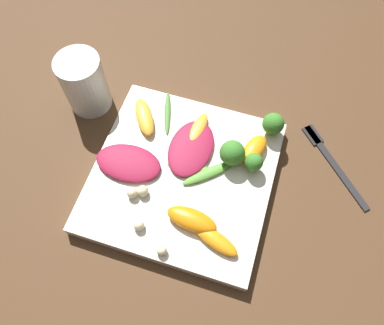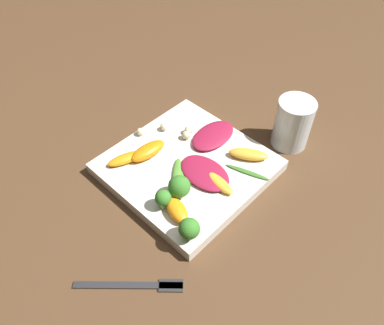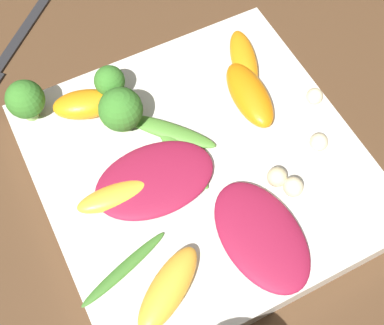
% 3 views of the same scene
% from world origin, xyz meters
% --- Properties ---
extents(ground_plane, '(2.40, 2.40, 0.00)m').
position_xyz_m(ground_plane, '(0.00, 0.00, 0.00)').
color(ground_plane, '#4C331E').
extents(plate, '(0.28, 0.28, 0.02)m').
position_xyz_m(plate, '(0.00, 0.00, 0.01)').
color(plate, silver).
rests_on(plate, ground_plane).
extents(drinking_glass, '(0.08, 0.08, 0.11)m').
position_xyz_m(drinking_glass, '(0.21, -0.10, 0.05)').
color(drinking_glass, silver).
rests_on(drinking_glass, ground_plane).
extents(fork, '(0.13, 0.14, 0.01)m').
position_xyz_m(fork, '(-0.22, -0.11, 0.00)').
color(fork, '#262628').
rests_on(fork, ground_plane).
extents(radicchio_leaf_0, '(0.11, 0.07, 0.01)m').
position_xyz_m(radicchio_leaf_0, '(0.09, 0.01, 0.03)').
color(radicchio_leaf_0, maroon).
rests_on(radicchio_leaf_0, plate).
extents(radicchio_leaf_1, '(0.07, 0.11, 0.01)m').
position_xyz_m(radicchio_leaf_1, '(-0.00, -0.05, 0.03)').
color(radicchio_leaf_1, maroon).
rests_on(radicchio_leaf_1, plate).
extents(orange_segment_0, '(0.05, 0.07, 0.02)m').
position_xyz_m(orange_segment_0, '(-0.10, -0.07, 0.04)').
color(orange_segment_0, orange).
rests_on(orange_segment_0, plate).
extents(orange_segment_1, '(0.08, 0.04, 0.02)m').
position_xyz_m(orange_segment_1, '(-0.04, 0.07, 0.04)').
color(orange_segment_1, orange).
rests_on(orange_segment_1, plate).
extents(orange_segment_2, '(0.07, 0.08, 0.02)m').
position_xyz_m(orange_segment_2, '(0.09, -0.08, 0.03)').
color(orange_segment_2, '#FCAD33').
rests_on(orange_segment_2, plate).
extents(orange_segment_3, '(0.08, 0.05, 0.02)m').
position_xyz_m(orange_segment_3, '(-0.08, 0.09, 0.03)').
color(orange_segment_3, orange).
rests_on(orange_segment_3, plate).
extents(orange_segment_4, '(0.03, 0.08, 0.01)m').
position_xyz_m(orange_segment_4, '(-0.00, -0.08, 0.03)').
color(orange_segment_4, '#FCAD33').
rests_on(orange_segment_4, plate).
extents(broccoli_floret_0, '(0.03, 0.03, 0.04)m').
position_xyz_m(broccoli_floret_0, '(-0.10, -0.04, 0.05)').
color(broccoli_floret_0, '#84AD5B').
rests_on(broccoli_floret_0, plate).
extents(broccoli_floret_1, '(0.04, 0.04, 0.04)m').
position_xyz_m(broccoli_floret_1, '(-0.12, -0.12, 0.05)').
color(broccoli_floret_1, '#84AD5B').
rests_on(broccoli_floret_1, plate).
extents(broccoli_floret_2, '(0.04, 0.04, 0.05)m').
position_xyz_m(broccoli_floret_2, '(-0.07, -0.05, 0.05)').
color(broccoli_floret_2, '#7A9E51').
rests_on(broccoli_floret_2, plate).
extents(arugula_sprig_0, '(0.09, 0.03, 0.01)m').
position_xyz_m(arugula_sprig_0, '(-0.02, -0.01, 0.03)').
color(arugula_sprig_0, '#518E33').
rests_on(arugula_sprig_0, plate).
extents(arugula_sprig_1, '(0.08, 0.08, 0.01)m').
position_xyz_m(arugula_sprig_1, '(-0.04, -0.01, 0.03)').
color(arugula_sprig_1, '#518E33').
rests_on(arugula_sprig_1, plate).
extents(arugula_sprig_2, '(0.04, 0.09, 0.00)m').
position_xyz_m(arugula_sprig_2, '(0.06, -0.10, 0.03)').
color(arugula_sprig_2, '#3D7528').
rests_on(arugula_sprig_2, plate).
extents(macadamia_nut_0, '(0.02, 0.02, 0.02)m').
position_xyz_m(macadamia_nut_0, '(0.03, 0.10, 0.03)').
color(macadamia_nut_0, beige).
rests_on(macadamia_nut_0, plate).
extents(macadamia_nut_1, '(0.02, 0.02, 0.02)m').
position_xyz_m(macadamia_nut_1, '(-0.01, 0.13, 0.03)').
color(macadamia_nut_1, beige).
rests_on(macadamia_nut_1, plate).
extents(macadamia_nut_2, '(0.02, 0.02, 0.02)m').
position_xyz_m(macadamia_nut_2, '(0.06, 0.06, 0.03)').
color(macadamia_nut_2, beige).
rests_on(macadamia_nut_2, plate).
extents(macadamia_nut_3, '(0.02, 0.02, 0.02)m').
position_xyz_m(macadamia_nut_3, '(0.05, 0.05, 0.03)').
color(macadamia_nut_3, beige).
rests_on(macadamia_nut_3, plate).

